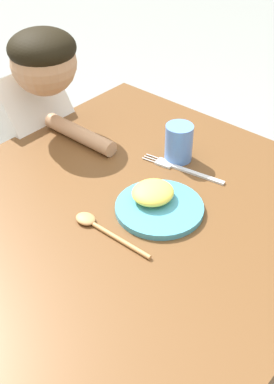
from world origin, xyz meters
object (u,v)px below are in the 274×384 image
plate (157,202)px  person (38,155)px  fork (181,169)px  drinking_cup (179,143)px  spoon (98,226)px

plate → person: bearing=81.0°
fork → drinking_cup: size_ratio=2.32×
fork → spoon: size_ratio=1.09×
drinking_cup → person: 0.53m
plate → drinking_cup: 0.22m
drinking_cup → spoon: bearing=-174.4°
plate → drinking_cup: (0.20, 0.09, 0.03)m
fork → drinking_cup: drinking_cup is taller
fork → spoon: bearing=80.3°
plate → fork: bearing=17.2°
plate → fork: 0.17m
plate → drinking_cup: drinking_cup is taller
fork → person: person is taller
person → plate: bearing=81.0°
drinking_cup → person: size_ratio=0.10×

